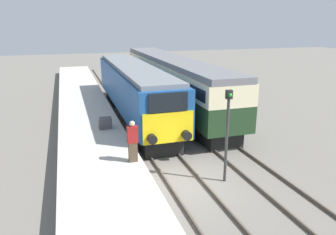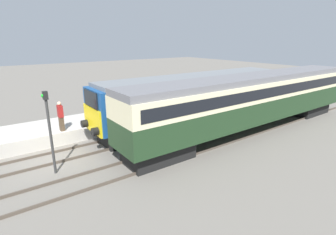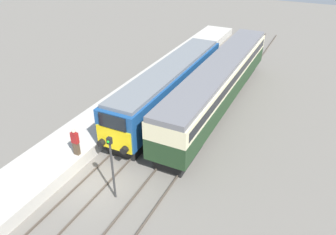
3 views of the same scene
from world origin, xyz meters
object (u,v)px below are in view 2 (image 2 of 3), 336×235
at_px(signal_post, 49,126).
at_px(passenger_carriage, 254,98).
at_px(person_on_platform, 61,116).
at_px(luggage_crate, 130,111).
at_px(locomotive, 196,97).

bearing_deg(signal_post, passenger_carriage, 82.26).
xyz_separation_m(passenger_carriage, signal_post, (-1.70, -12.51, -0.03)).
xyz_separation_m(person_on_platform, luggage_crate, (-0.57, 4.89, -0.60)).
distance_m(person_on_platform, luggage_crate, 4.96).
relative_size(passenger_carriage, person_on_platform, 10.99).
height_order(signal_post, luggage_crate, signal_post).
bearing_deg(locomotive, signal_post, -80.73).
relative_size(passenger_carriage, signal_post, 5.00).
bearing_deg(signal_post, luggage_crate, 124.04).
bearing_deg(luggage_crate, locomotive, 58.65).
distance_m(locomotive, luggage_crate, 4.96).
relative_size(locomotive, person_on_platform, 8.90).
bearing_deg(luggage_crate, signal_post, -55.96).
relative_size(person_on_platform, luggage_crate, 2.58).
distance_m(passenger_carriage, luggage_crate, 8.71).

